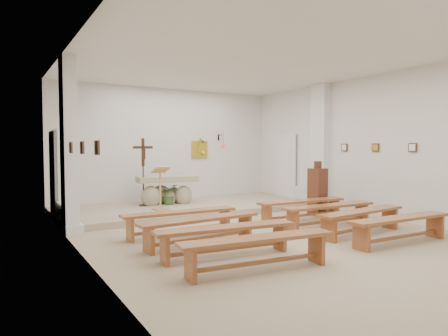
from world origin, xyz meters
TOP-DOWN VIEW (x-y plane):
  - ground at (0.00, 0.00)m, footprint 7.00×10.00m
  - wall_left at (-3.49, 0.00)m, footprint 0.02×10.00m
  - wall_right at (3.49, 0.00)m, footprint 0.02×10.00m
  - wall_back at (0.00, 4.99)m, footprint 7.00×0.02m
  - ceiling at (0.00, 0.00)m, footprint 7.00×10.00m
  - sanctuary_platform at (0.00, 3.50)m, footprint 6.98×3.00m
  - pilaster_left at (-3.37, 2.00)m, footprint 0.26×0.55m
  - pilaster_right at (3.37, 2.00)m, footprint 0.26×0.55m
  - gold_wall_relief at (1.05, 4.96)m, footprint 0.55×0.04m
  - sanctuary_lamp at (1.75, 4.71)m, footprint 0.11×0.36m
  - station_frame_left_front at (-3.47, -0.80)m, footprint 0.03×0.20m
  - station_frame_left_mid at (-3.47, 0.20)m, footprint 0.03×0.20m
  - station_frame_left_rear at (-3.47, 1.20)m, footprint 0.03×0.20m
  - station_frame_right_front at (3.47, -0.80)m, footprint 0.03×0.20m
  - station_frame_right_mid at (3.47, 0.20)m, footprint 0.03×0.20m
  - station_frame_right_rear at (3.47, 1.20)m, footprint 0.03×0.20m
  - radiator_left at (-3.43, 2.70)m, footprint 0.10×0.85m
  - radiator_right at (3.43, 2.70)m, footprint 0.10×0.85m
  - altar at (-0.50, 3.98)m, footprint 1.71×0.85m
  - lectern at (-1.05, 3.03)m, footprint 0.44×0.39m
  - crucifix_stand at (-1.18, 3.92)m, footprint 0.55×0.24m
  - potted_plant at (-0.50, 3.82)m, footprint 0.65×0.63m
  - donation_pedestal at (2.44, 1.12)m, footprint 0.40×0.40m
  - bench_left_front at (-1.56, 0.71)m, footprint 2.31×0.42m
  - bench_right_front at (1.56, 0.71)m, footprint 2.32×0.47m
  - bench_left_second at (-1.56, -0.16)m, footprint 2.33×0.55m
  - bench_right_second at (1.56, -0.16)m, footprint 2.31×0.43m
  - bench_left_third at (-1.56, -1.03)m, footprint 2.33×0.61m
  - bench_right_third at (1.56, -1.03)m, footprint 2.33×0.60m
  - bench_left_fourth at (-1.56, -1.90)m, footprint 2.33×0.61m
  - bench_right_fourth at (1.56, -1.90)m, footprint 2.31×0.43m

SIDE VIEW (x-z plane):
  - ground at x=0.00m, z-range 0.00..0.00m
  - sanctuary_platform at x=0.00m, z-range 0.00..0.15m
  - radiator_left at x=-3.43m, z-range 0.01..0.53m
  - radiator_right at x=3.43m, z-range 0.01..0.53m
  - bench_left_front at x=-1.56m, z-range 0.12..0.61m
  - bench_right_front at x=1.56m, z-range 0.12..0.61m
  - bench_left_second at x=-1.56m, z-range 0.12..0.61m
  - bench_right_second at x=1.56m, z-range 0.12..0.61m
  - bench_left_third at x=-1.56m, z-range 0.12..0.61m
  - bench_right_third at x=1.56m, z-range 0.12..0.61m
  - bench_left_fourth at x=-1.56m, z-range 0.12..0.61m
  - bench_right_fourth at x=1.56m, z-range 0.12..0.61m
  - potted_plant at x=-0.50m, z-range 0.15..0.70m
  - altar at x=-0.50m, z-range 0.05..0.90m
  - donation_pedestal at x=2.44m, z-range -0.08..1.29m
  - lectern at x=-1.05m, z-range 0.14..1.25m
  - crucifix_stand at x=-1.18m, z-range 0.29..2.11m
  - gold_wall_relief at x=1.05m, z-range 1.38..1.92m
  - station_frame_left_front at x=-3.47m, z-range 1.62..1.82m
  - station_frame_left_mid at x=-3.47m, z-range 1.62..1.82m
  - station_frame_left_rear at x=-3.47m, z-range 1.62..1.82m
  - station_frame_right_front at x=3.47m, z-range 1.62..1.82m
  - station_frame_right_mid at x=3.47m, z-range 1.62..1.82m
  - station_frame_right_rear at x=3.47m, z-range 1.62..1.82m
  - wall_left at x=-3.49m, z-range 0.00..3.50m
  - wall_right at x=3.49m, z-range 0.00..3.50m
  - wall_back at x=0.00m, z-range 0.00..3.50m
  - pilaster_left at x=-3.37m, z-range 0.00..3.50m
  - pilaster_right at x=3.37m, z-range 0.00..3.50m
  - sanctuary_lamp at x=1.75m, z-range 1.59..2.03m
  - ceiling at x=0.00m, z-range 3.48..3.50m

